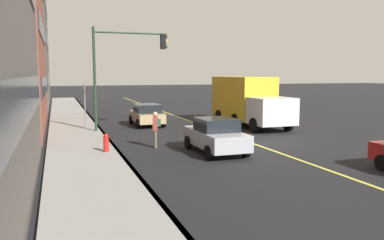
{
  "coord_description": "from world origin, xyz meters",
  "views": [
    {
      "loc": [
        -17.75,
        9.32,
        3.53
      ],
      "look_at": [
        -0.22,
        3.27,
        1.33
      ],
      "focal_mm": 36.93,
      "sensor_mm": 36.0,
      "label": 1
    }
  ],
  "objects": [
    {
      "name": "sidewalk_slab",
      "position": [
        0.0,
        8.28,
        0.07
      ],
      "size": [
        80.0,
        3.07,
        0.15
      ],
      "primitive_type": "cube",
      "color": "gray",
      "rests_on": "ground"
    },
    {
      "name": "street_sign_post",
      "position": [
        7.51,
        7.65,
        1.71
      ],
      "size": [
        0.6,
        0.08,
        2.91
      ],
      "color": "slate",
      "rests_on": "ground"
    },
    {
      "name": "ground",
      "position": [
        0.0,
        0.0,
        0.0
      ],
      "size": [
        200.0,
        200.0,
        0.0
      ],
      "primitive_type": "plane",
      "color": "black"
    },
    {
      "name": "curb_edge",
      "position": [
        0.0,
        6.82,
        0.07
      ],
      "size": [
        80.0,
        0.16,
        0.15
      ],
      "primitive_type": "cube",
      "color": "slate",
      "rests_on": "ground"
    },
    {
      "name": "pedestrian_with_backpack",
      "position": [
        0.37,
        4.89,
        1.01
      ],
      "size": [
        0.46,
        0.44,
        1.72
      ],
      "color": "brown",
      "rests_on": "ground"
    },
    {
      "name": "lane_stripe_center",
      "position": [
        0.0,
        0.0,
        0.01
      ],
      "size": [
        80.0,
        0.16,
        0.01
      ],
      "primitive_type": "cube",
      "color": "#D8CC4C",
      "rests_on": "ground"
    },
    {
      "name": "car_tan",
      "position": [
        8.36,
        3.55,
        0.76
      ],
      "size": [
        3.86,
        1.89,
        1.47
      ],
      "color": "tan",
      "rests_on": "ground"
    },
    {
      "name": "truck_yellow",
      "position": [
        6.3,
        -2.98,
        1.72
      ],
      "size": [
        7.78,
        2.61,
        3.29
      ],
      "color": "silver",
      "rests_on": "ground"
    },
    {
      "name": "traffic_light_mast",
      "position": [
        5.98,
        5.5,
        4.26
      ],
      "size": [
        0.28,
        4.49,
        6.2
      ],
      "color": "#1E3823",
      "rests_on": "ground"
    },
    {
      "name": "fire_hydrant",
      "position": [
        -0.61,
        7.34,
        0.47
      ],
      "size": [
        0.24,
        0.24,
        0.94
      ],
      "color": "red",
      "rests_on": "ground"
    },
    {
      "name": "car_silver",
      "position": [
        -1.69,
        2.65,
        0.78
      ],
      "size": [
        3.97,
        1.9,
        1.56
      ],
      "color": "#A8AAB2",
      "rests_on": "ground"
    }
  ]
}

